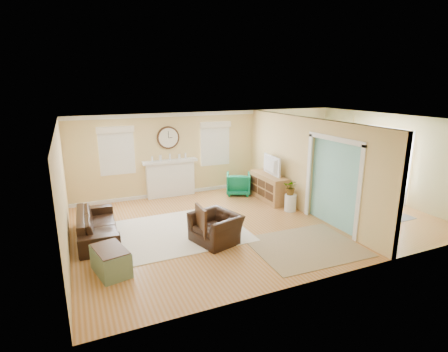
{
  "coord_description": "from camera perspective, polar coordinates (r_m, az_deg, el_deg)",
  "views": [
    {
      "loc": [
        -4.23,
        -7.47,
        3.44
      ],
      "look_at": [
        -0.8,
        0.3,
        1.2
      ],
      "focal_mm": 28.0,
      "sensor_mm": 36.0,
      "label": 1
    }
  ],
  "objects": [
    {
      "name": "floor",
      "position": [
        9.25,
        5.33,
        -7.13
      ],
      "size": [
        9.0,
        9.0,
        0.0
      ],
      "primitive_type": "plane",
      "color": "#A96527",
      "rests_on": "ground"
    },
    {
      "name": "wall_back",
      "position": [
        11.5,
        -1.78,
        4.04
      ],
      "size": [
        9.0,
        0.02,
        2.6
      ],
      "primitive_type": "cube",
      "color": "#E6C07A",
      "rests_on": "ground"
    },
    {
      "name": "wall_front",
      "position": [
        6.52,
        18.53,
        -5.21
      ],
      "size": [
        9.0,
        0.02,
        2.6
      ],
      "primitive_type": "cube",
      "color": "#E6C07A",
      "rests_on": "ground"
    },
    {
      "name": "wall_left",
      "position": [
        7.78,
        -24.84,
        -2.61
      ],
      "size": [
        0.02,
        6.0,
        2.6
      ],
      "primitive_type": "cube",
      "color": "#E6C07A",
      "rests_on": "ground"
    },
    {
      "name": "wall_right",
      "position": [
        11.69,
        25.2,
        2.8
      ],
      "size": [
        0.02,
        6.0,
        2.6
      ],
      "primitive_type": "cube",
      "color": "#E6C07A",
      "rests_on": "ground"
    },
    {
      "name": "ceiling",
      "position": [
        8.63,
        5.75,
        9.11
      ],
      "size": [
        9.0,
        6.0,
        0.02
      ],
      "primitive_type": "cube",
      "color": "white",
      "rests_on": "wall_back"
    },
    {
      "name": "partition",
      "position": [
        9.87,
        12.43,
        2.24
      ],
      "size": [
        0.17,
        6.0,
        2.6
      ],
      "color": "#E6C07A",
      "rests_on": "ground"
    },
    {
      "name": "fireplace",
      "position": [
        11.08,
        -8.73,
        -0.27
      ],
      "size": [
        1.7,
        0.3,
        1.17
      ],
      "color": "white",
      "rests_on": "ground"
    },
    {
      "name": "wall_clock",
      "position": [
        10.91,
        -9.1,
        6.2
      ],
      "size": [
        0.7,
        0.07,
        0.7
      ],
      "color": "#422513",
      "rests_on": "wall_back"
    },
    {
      "name": "window_left",
      "position": [
        10.64,
        -17.15,
        4.48
      ],
      "size": [
        1.05,
        0.13,
        1.42
      ],
      "color": "white",
      "rests_on": "wall_back"
    },
    {
      "name": "window_right",
      "position": [
        11.41,
        -1.47,
        5.78
      ],
      "size": [
        1.05,
        0.13,
        1.42
      ],
      "color": "white",
      "rests_on": "wall_back"
    },
    {
      "name": "french_doors",
      "position": [
        11.69,
        24.95,
        1.83
      ],
      "size": [
        0.06,
        1.7,
        2.2
      ],
      "color": "white",
      "rests_on": "ground"
    },
    {
      "name": "pendant",
      "position": [
        10.47,
        20.26,
        7.07
      ],
      "size": [
        0.3,
        0.3,
        0.55
      ],
      "color": "gold",
      "rests_on": "ceiling"
    },
    {
      "name": "rug_cream",
      "position": [
        8.6,
        -6.93,
        -8.86
      ],
      "size": [
        2.95,
        2.56,
        0.02
      ],
      "primitive_type": "cube",
      "rotation": [
        0.0,
        0.0,
        0.01
      ],
      "color": "#EEE6CC",
      "rests_on": "floor"
    },
    {
      "name": "rug_jute",
      "position": [
        7.98,
        13.26,
        -11.14
      ],
      "size": [
        2.34,
        1.94,
        0.01
      ],
      "primitive_type": "cube",
      "rotation": [
        0.0,
        0.0,
        -0.04
      ],
      "color": "tan",
      "rests_on": "floor"
    },
    {
      "name": "rug_grey",
      "position": [
        10.65,
        18.96,
        -4.87
      ],
      "size": [
        2.33,
        2.91,
        0.01
      ],
      "primitive_type": "cube",
      "color": "slate",
      "rests_on": "floor"
    },
    {
      "name": "sofa",
      "position": [
        8.6,
        -19.99,
        -7.5
      ],
      "size": [
        0.91,
        2.17,
        0.63
      ],
      "primitive_type": "imported",
      "rotation": [
        0.0,
        0.0,
        1.54
      ],
      "color": "black",
      "rests_on": "floor"
    },
    {
      "name": "eames_chair",
      "position": [
        7.89,
        -1.35,
        -8.47
      ],
      "size": [
        1.14,
        1.22,
        0.65
      ],
      "primitive_type": "imported",
      "rotation": [
        0.0,
        0.0,
        -1.27
      ],
      "color": "black",
      "rests_on": "floor"
    },
    {
      "name": "green_chair",
      "position": [
        11.22,
        2.35,
        -1.25
      ],
      "size": [
        0.99,
        1.0,
        0.69
      ],
      "primitive_type": "imported",
      "rotation": [
        0.0,
        0.0,
        2.69
      ],
      "color": "#116F40",
      "rests_on": "floor"
    },
    {
      "name": "trunk",
      "position": [
        7.04,
        -18.01,
        -13.0
      ],
      "size": [
        0.7,
        0.95,
        0.5
      ],
      "color": "slate",
      "rests_on": "floor"
    },
    {
      "name": "credenza",
      "position": [
        10.72,
        7.3,
        -1.83
      ],
      "size": [
        0.52,
        1.54,
        0.8
      ],
      "color": "#AA7F52",
      "rests_on": "floor"
    },
    {
      "name": "tv",
      "position": [
        10.53,
        7.34,
        1.75
      ],
      "size": [
        0.21,
        1.01,
        0.58
      ],
      "primitive_type": "imported",
      "rotation": [
        0.0,
        0.0,
        1.5
      ],
      "color": "black",
      "rests_on": "credenza"
    },
    {
      "name": "garden_stool",
      "position": [
        9.93,
        10.78,
        -4.31
      ],
      "size": [
        0.32,
        0.32,
        0.47
      ],
      "primitive_type": "cylinder",
      "color": "white",
      "rests_on": "floor"
    },
    {
      "name": "potted_plant",
      "position": [
        9.8,
        10.9,
        -1.82
      ],
      "size": [
        0.51,
        0.51,
        0.43
      ],
      "primitive_type": "imported",
      "rotation": [
        0.0,
        0.0,
        5.47
      ],
      "color": "#337F33",
      "rests_on": "garden_stool"
    },
    {
      "name": "dining_table",
      "position": [
        10.55,
        19.11,
        -3.15
      ],
      "size": [
        1.14,
        1.98,
        0.68
      ],
      "primitive_type": "imported",
      "rotation": [
        0.0,
        0.0,
        1.6
      ],
      "color": "#422513",
      "rests_on": "floor"
    },
    {
      "name": "dining_chair_n",
      "position": [
        11.34,
        15.21,
        -0.53
      ],
      "size": [
        0.48,
        0.48,
        0.93
      ],
      "color": "slate",
      "rests_on": "floor"
    },
    {
      "name": "dining_chair_s",
      "position": [
        9.7,
        23.67,
        -3.57
      ],
      "size": [
        0.55,
        0.55,
        1.01
      ],
      "color": "slate",
      "rests_on": "floor"
    },
    {
      "name": "dining_chair_w",
      "position": [
        10.16,
        16.55,
        -2.16
      ],
      "size": [
        0.56,
        0.56,
        1.0
      ],
      "color": "white",
      "rests_on": "floor"
    },
    {
      "name": "dining_chair_e",
      "position": [
        10.99,
        22.08,
        -1.54
      ],
      "size": [
        0.44,
        0.44,
        0.95
      ],
      "color": "slate",
      "rests_on": "floor"
    }
  ]
}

